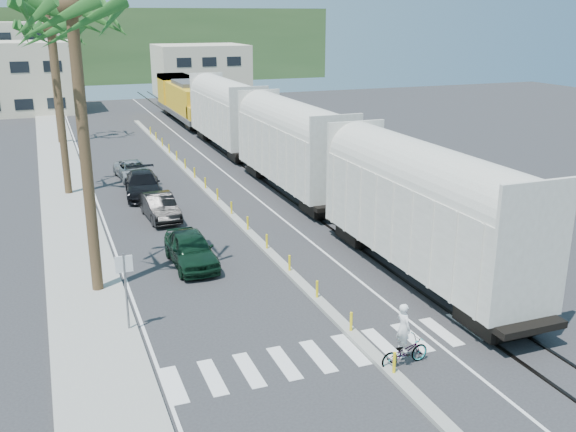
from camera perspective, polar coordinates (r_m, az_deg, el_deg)
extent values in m
plane|color=#28282B|center=(24.00, 4.52, -9.39)|extent=(140.00, 140.00, 0.00)
cube|color=gray|center=(45.54, -19.34, 2.78)|extent=(3.00, 90.00, 0.15)
cube|color=black|center=(50.36, -4.83, 4.99)|extent=(0.12, 100.00, 0.06)
cube|color=black|center=(50.77, -3.26, 5.12)|extent=(0.12, 100.00, 0.06)
cube|color=gray|center=(41.77, -7.35, 2.37)|extent=(0.45, 60.00, 0.15)
cylinder|color=yellow|center=(20.67, 9.43, -12.72)|extent=(0.10, 0.10, 0.70)
cylinder|color=yellow|center=(22.98, 5.63, -9.31)|extent=(0.10, 0.10, 0.70)
cylinder|color=yellow|center=(25.42, 2.60, -6.51)|extent=(0.10, 0.10, 0.70)
cylinder|color=yellow|center=(27.98, 0.13, -4.19)|extent=(0.10, 0.10, 0.70)
cylinder|color=yellow|center=(30.62, -1.90, -2.26)|extent=(0.10, 0.10, 0.70)
cylinder|color=yellow|center=(33.32, -3.61, -0.64)|extent=(0.10, 0.10, 0.70)
cylinder|color=yellow|center=(36.06, -5.05, 0.74)|extent=(0.10, 0.10, 0.70)
cylinder|color=yellow|center=(38.85, -6.29, 1.92)|extent=(0.10, 0.10, 0.70)
cylinder|color=yellow|center=(41.66, -7.37, 2.94)|extent=(0.10, 0.10, 0.70)
cylinder|color=yellow|center=(44.50, -8.31, 3.83)|extent=(0.10, 0.10, 0.70)
cylinder|color=yellow|center=(47.36, -9.14, 4.61)|extent=(0.10, 0.10, 0.70)
cylinder|color=yellow|center=(50.23, -9.87, 5.30)|extent=(0.10, 0.10, 0.70)
cylinder|color=yellow|center=(53.12, -10.53, 5.92)|extent=(0.10, 0.10, 0.70)
cylinder|color=yellow|center=(56.02, -11.12, 6.47)|extent=(0.10, 0.10, 0.70)
cylinder|color=yellow|center=(58.93, -11.65, 6.97)|extent=(0.10, 0.10, 0.70)
cylinder|color=yellow|center=(61.85, -12.14, 7.42)|extent=(0.10, 0.10, 0.70)
cube|color=silver|center=(22.42, 6.76, -11.49)|extent=(14.00, 2.20, 0.01)
cube|color=silver|center=(45.62, -17.21, 2.92)|extent=(0.12, 90.00, 0.01)
cube|color=silver|center=(47.08, -5.87, 4.05)|extent=(0.12, 90.00, 0.01)
cube|color=#B8B5A9|center=(27.29, 11.94, -0.25)|extent=(3.00, 12.88, 3.40)
cylinder|color=#B8B5A9|center=(26.83, 12.17, 3.21)|extent=(2.90, 12.58, 2.90)
cube|color=black|center=(28.02, 11.66, -4.54)|extent=(2.60, 12.88, 1.00)
cube|color=#B8B5A9|center=(40.26, 0.35, 5.79)|extent=(3.00, 12.88, 3.40)
cylinder|color=#B8B5A9|center=(39.95, 0.36, 8.18)|extent=(2.90, 12.58, 2.90)
cube|color=black|center=(40.76, 0.35, 2.76)|extent=(2.60, 12.88, 1.00)
cube|color=#B8B5A9|center=(54.29, -5.51, 8.73)|extent=(3.00, 12.88, 3.40)
cylinder|color=#B8B5A9|center=(54.06, -5.56, 10.52)|extent=(2.90, 12.58, 2.90)
cube|color=black|center=(54.66, -5.45, 6.45)|extent=(2.60, 12.88, 1.00)
cube|color=#4C4C4F|center=(69.91, -9.10, 9.16)|extent=(3.00, 17.00, 0.50)
cube|color=gold|center=(68.74, -8.98, 10.33)|extent=(2.70, 12.24, 2.60)
cube|color=gold|center=(75.30, -10.13, 11.10)|extent=(3.00, 3.74, 3.20)
cube|color=black|center=(69.99, -9.08, 8.67)|extent=(2.60, 13.60, 0.90)
cylinder|color=brown|center=(25.84, -17.54, 4.76)|extent=(0.44, 0.44, 11.00)
sphere|color=#1A561C|center=(25.30, -18.74, 17.34)|extent=(3.20, 3.20, 3.20)
cylinder|color=brown|center=(41.67, -19.56, 8.41)|extent=(0.44, 0.44, 10.00)
sphere|color=#1A561C|center=(41.27, -20.30, 15.47)|extent=(3.20, 3.20, 3.20)
cylinder|color=brown|center=(59.46, -20.09, 11.74)|extent=(0.44, 0.44, 12.00)
cylinder|color=slate|center=(23.29, -14.18, -6.69)|extent=(0.08, 0.08, 3.00)
cube|color=silver|center=(22.87, -14.38, -4.17)|extent=(0.60, 0.04, 0.60)
cube|color=beige|center=(81.55, -22.59, 11.31)|extent=(12.00, 10.00, 8.00)
cube|color=beige|center=(97.49, -23.76, 12.56)|extent=(14.00, 12.00, 10.00)
cube|color=beige|center=(92.08, -7.77, 12.69)|extent=(12.00, 10.00, 7.00)
cube|color=#385628|center=(119.72, -17.12, 14.35)|extent=(80.00, 20.00, 12.00)
imported|color=black|center=(29.17, -8.63, -2.91)|extent=(1.94, 4.57, 1.54)
imported|color=black|center=(36.10, -11.33, 0.82)|extent=(1.99, 4.46, 1.41)
imported|color=black|center=(40.95, -12.80, 2.76)|extent=(3.10, 5.58, 1.50)
imported|color=#ABAEB1|center=(45.59, -13.60, 3.99)|extent=(2.83, 4.78, 1.23)
imported|color=#9EA0A5|center=(21.38, 10.32, -11.79)|extent=(0.98, 1.89, 0.93)
imported|color=white|center=(20.92, 10.22, -9.71)|extent=(0.67, 0.51, 1.62)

